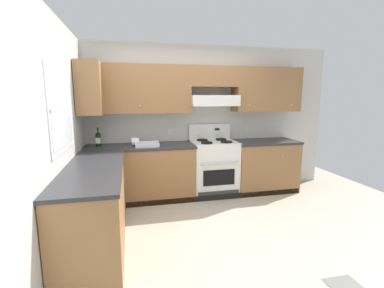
% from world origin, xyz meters
% --- Properties ---
extents(ground_plane, '(7.04, 7.04, 0.00)m').
position_xyz_m(ground_plane, '(0.00, 0.00, 0.00)').
color(ground_plane, '#B2AA99').
extents(floor_accent_tile, '(0.30, 0.30, 0.01)m').
position_xyz_m(floor_accent_tile, '(1.01, -1.30, 0.00)').
color(floor_accent_tile, slate).
rests_on(floor_accent_tile, ground_plane).
extents(wall_back, '(4.68, 0.57, 2.55)m').
position_xyz_m(wall_back, '(0.41, 1.53, 1.48)').
color(wall_back, silver).
rests_on(wall_back, ground_plane).
extents(wall_left, '(0.47, 4.00, 2.55)m').
position_xyz_m(wall_left, '(-1.59, 0.23, 1.34)').
color(wall_left, silver).
rests_on(wall_left, ground_plane).
extents(counter_back_run, '(3.60, 0.65, 0.91)m').
position_xyz_m(counter_back_run, '(0.18, 1.24, 0.45)').
color(counter_back_run, olive).
rests_on(counter_back_run, ground_plane).
extents(counter_left_run, '(0.63, 1.91, 0.91)m').
position_xyz_m(counter_left_run, '(-1.24, -0.00, 0.45)').
color(counter_left_run, olive).
rests_on(counter_left_run, ground_plane).
extents(stove, '(0.76, 0.62, 1.20)m').
position_xyz_m(stove, '(0.56, 1.25, 0.48)').
color(stove, white).
rests_on(stove, ground_plane).
extents(wine_bottle, '(0.08, 0.08, 0.32)m').
position_xyz_m(wine_bottle, '(-1.32, 1.32, 1.04)').
color(wine_bottle, black).
rests_on(wine_bottle, counter_back_run).
extents(bowl, '(0.36, 0.26, 0.06)m').
position_xyz_m(bowl, '(-0.58, 1.15, 0.93)').
color(bowl, silver).
rests_on(bowl, counter_back_run).
extents(paper_towel_roll, '(0.12, 0.13, 0.13)m').
position_xyz_m(paper_towel_roll, '(-0.76, 1.27, 0.97)').
color(paper_towel_roll, white).
rests_on(paper_towel_roll, counter_back_run).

